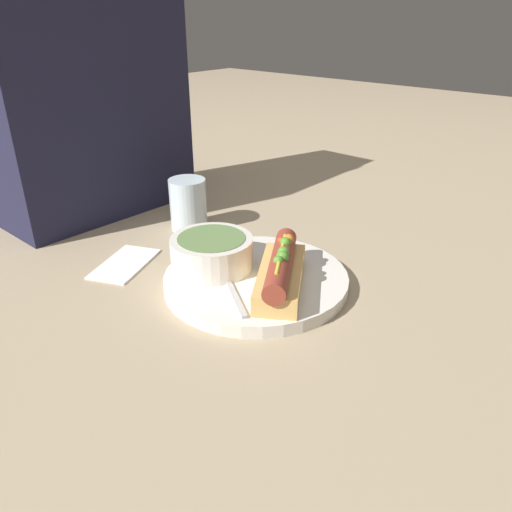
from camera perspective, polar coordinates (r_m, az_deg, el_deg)
The scene contains 8 objects.
ground_plane at distance 0.72m, azimuth -0.00°, elevation -3.37°, with size 4.00×4.00×0.00m, color tan.
dinner_plate at distance 0.71m, azimuth -0.00°, elevation -2.73°, with size 0.26×0.26×0.02m.
hot_dog at distance 0.67m, azimuth 2.84°, elevation -1.76°, with size 0.16×0.13×0.06m.
soup_bowl at distance 0.72m, azimuth -5.07°, elevation 0.54°, with size 0.12×0.12×0.05m.
spoon at distance 0.72m, azimuth -3.90°, elevation -1.43°, with size 0.11×0.16×0.01m.
drinking_glass at distance 0.90m, azimuth -7.76°, elevation 5.87°, with size 0.06×0.06×0.09m.
napkin at distance 0.80m, azimuth -14.78°, elevation -0.76°, with size 0.14×0.11×0.01m.
seated_diner at distance 0.99m, azimuth -19.05°, elevation 17.70°, with size 0.35×0.16×0.53m.
Camera 1 is at (-0.47, -0.41, 0.36)m, focal length 35.00 mm.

